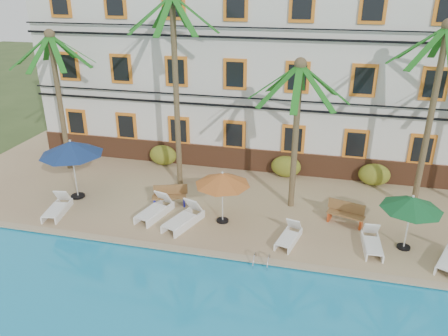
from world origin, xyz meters
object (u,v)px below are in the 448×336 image
(umbrella_blue, at_px, (71,148))
(lounger_a, at_px, (58,207))
(umbrella_red, at_px, (222,179))
(lounger_d, at_px, (289,236))
(palm_d, at_px, (435,95))
(palm_c, at_px, (297,114))
(pool_ladder, at_px, (261,263))
(umbrella_green, at_px, (412,203))
(palm_b, at_px, (175,68))
(lounger_b, at_px, (155,209))
(palm_a, at_px, (57,82))
(lounger_e, at_px, (372,242))
(bench_right, at_px, (346,213))
(bench_left, at_px, (169,195))
(lounger_c, at_px, (184,218))

(umbrella_blue, distance_m, lounger_a, 2.64)
(umbrella_red, distance_m, lounger_d, 3.41)
(palm_d, relative_size, umbrella_blue, 2.82)
(palm_c, height_order, pool_ladder, palm_c)
(umbrella_green, height_order, pool_ladder, umbrella_green)
(umbrella_blue, bearing_deg, palm_b, 30.35)
(palm_c, distance_m, lounger_b, 7.13)
(palm_a, height_order, lounger_a, palm_a)
(pool_ladder, bearing_deg, lounger_e, 25.82)
(umbrella_green, height_order, lounger_b, umbrella_green)
(lounger_d, distance_m, bench_right, 2.89)
(bench_left, bearing_deg, lounger_d, -17.76)
(umbrella_green, height_order, lounger_a, umbrella_green)
(lounger_c, xyz_separation_m, bench_left, (-1.17, 1.49, 0.16))
(palm_c, bearing_deg, lounger_b, -157.63)
(bench_right, height_order, pool_ladder, bench_right)
(umbrella_red, distance_m, pool_ladder, 3.75)
(palm_b, xyz_separation_m, lounger_e, (8.76, -3.64, -5.37))
(palm_c, xyz_separation_m, palm_d, (5.23, 0.94, 0.86))
(lounger_d, relative_size, lounger_e, 0.98)
(palm_b, distance_m, bench_left, 5.60)
(umbrella_blue, height_order, lounger_d, umbrella_blue)
(lounger_d, distance_m, bench_left, 5.75)
(lounger_b, bearing_deg, bench_left, 77.02)
(palm_c, xyz_separation_m, bench_right, (2.33, -1.01, -3.75))
(umbrella_red, height_order, lounger_a, umbrella_red)
(palm_c, height_order, lounger_d, palm_c)
(umbrella_blue, distance_m, bench_right, 12.14)
(bench_right, bearing_deg, lounger_e, -61.24)
(palm_c, height_order, umbrella_blue, palm_c)
(umbrella_red, bearing_deg, palm_b, 133.74)
(lounger_c, bearing_deg, bench_right, 14.64)
(palm_c, xyz_separation_m, lounger_e, (3.26, -2.69, -3.95))
(lounger_b, bearing_deg, umbrella_blue, 169.05)
(lounger_c, bearing_deg, umbrella_blue, 167.63)
(bench_right, bearing_deg, palm_d, 33.96)
(umbrella_red, distance_m, lounger_e, 6.14)
(lounger_e, xyz_separation_m, bench_left, (-8.52, 1.49, 0.20))
(palm_d, xyz_separation_m, bench_left, (-10.49, -2.14, -4.61))
(palm_c, bearing_deg, umbrella_blue, -171.33)
(palm_b, distance_m, palm_c, 5.76)
(palm_d, relative_size, bench_left, 5.05)
(lounger_a, bearing_deg, lounger_c, 3.62)
(umbrella_green, bearing_deg, lounger_b, 179.43)
(umbrella_green, bearing_deg, lounger_c, -177.86)
(lounger_a, distance_m, lounger_b, 4.22)
(palm_d, bearing_deg, lounger_e, -118.54)
(palm_b, height_order, lounger_d, palm_b)
(lounger_b, distance_m, pool_ladder, 5.43)
(palm_b, bearing_deg, umbrella_blue, -149.65)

